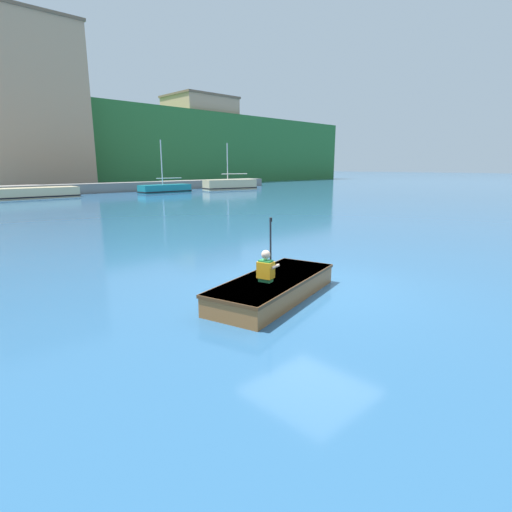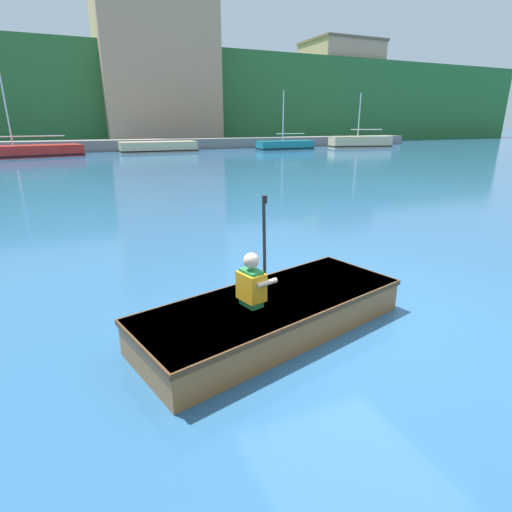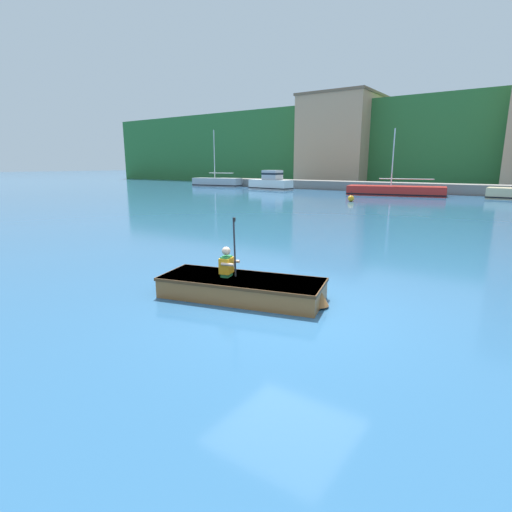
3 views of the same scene
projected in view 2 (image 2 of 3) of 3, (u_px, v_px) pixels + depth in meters
The scene contains 11 objects.
ground_plane at pixel (358, 315), 5.05m from camera, with size 300.00×300.00×0.00m, color #28567F.
shoreline_ridge at pixel (97, 99), 48.75m from camera, with size 120.00×20.00×10.07m.
waterfront_office_block_center at pixel (154, 62), 43.94m from camera, with size 12.11×11.72×17.21m.
waterfront_apartment_right at pixel (339, 92), 55.33m from camera, with size 9.43×7.95×12.65m.
marina_dock at pixel (115, 145), 34.10m from camera, with size 60.81×2.40×0.90m.
moored_boat_dock_west_end at pixel (285, 145), 35.43m from camera, with size 5.14×1.60×4.90m.
moored_boat_dock_center_near at pixel (21, 152), 27.65m from camera, with size 8.25×3.89×5.51m.
moored_boat_dock_east_inner at pixel (360, 142), 37.85m from camera, with size 6.06×2.78×4.88m.
moored_boat_dock_east_end at pixel (158, 147), 32.47m from camera, with size 6.09×2.19×0.84m.
rowboat_foreground at pixel (276, 310), 4.65m from camera, with size 3.45×2.01×0.41m.
person_paddler at pixel (252, 282), 4.29m from camera, with size 0.40×0.41×1.19m.
Camera 2 is at (-3.00, -3.65, 2.32)m, focal length 28.00 mm.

